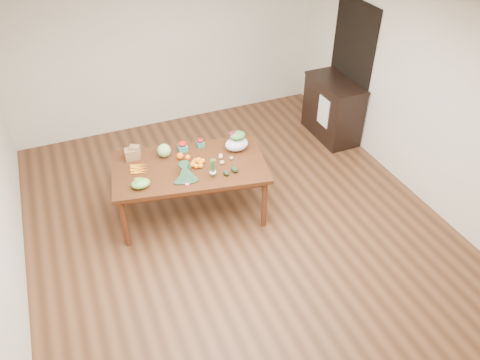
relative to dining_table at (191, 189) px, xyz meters
name	(u,v)px	position (x,y,z in m)	size (l,w,h in m)	color
floor	(240,231)	(0.42, -0.58, -0.38)	(6.00, 6.00, 0.00)	brown
ceiling	(240,12)	(0.42, -0.58, 2.33)	(5.00, 6.00, 0.02)	white
room_walls	(240,140)	(0.42, -0.58, 0.97)	(5.02, 6.02, 2.70)	white
dining_table	(191,189)	(0.00, 0.00, 0.00)	(1.84, 1.02, 0.75)	#452210
doorway_dark	(350,70)	(2.90, 1.02, 0.68)	(0.02, 1.00, 2.10)	black
cabinet	(333,109)	(2.64, 0.96, 0.10)	(0.52, 1.02, 0.94)	black
dish_towel	(323,112)	(2.38, 0.82, 0.18)	(0.02, 0.28, 0.45)	white
paper_bag	(132,153)	(-0.60, 0.41, 0.46)	(0.23, 0.19, 0.16)	#915E41
cabbage	(164,151)	(-0.23, 0.30, 0.46)	(0.17, 0.17, 0.17)	#9AD078
strawberry_basket_a	(182,147)	(0.02, 0.34, 0.43)	(0.11, 0.11, 0.10)	red
strawberry_basket_b	(200,143)	(0.26, 0.35, 0.42)	(0.10, 0.10, 0.09)	#B90C1D
orange_a	(180,156)	(-0.06, 0.17, 0.42)	(0.09, 0.09, 0.09)	orange
orange_b	(188,158)	(0.02, 0.12, 0.41)	(0.07, 0.07, 0.07)	orange
orange_c	(199,161)	(0.13, 0.00, 0.41)	(0.07, 0.07, 0.07)	orange
mandarin_cluster	(197,162)	(0.09, -0.03, 0.43)	(0.18, 0.18, 0.10)	orange
carrots	(139,169)	(-0.58, 0.15, 0.39)	(0.22, 0.22, 0.03)	orange
snap_pea_bag	(141,184)	(-0.64, -0.19, 0.42)	(0.22, 0.16, 0.10)	#5FB23C
kale_bunch	(186,174)	(-0.12, -0.26, 0.45)	(0.32, 0.40, 0.16)	#16321E
asparagus_bundle	(213,168)	(0.18, -0.32, 0.50)	(0.08, 0.08, 0.25)	#4A813B
potato_a	(214,161)	(0.30, -0.05, 0.39)	(0.05, 0.04, 0.04)	tan
potato_b	(222,162)	(0.37, -0.13, 0.40)	(0.06, 0.05, 0.05)	tan
potato_c	(221,155)	(0.41, 0.02, 0.40)	(0.05, 0.05, 0.04)	tan
potato_d	(221,157)	(0.40, -0.01, 0.40)	(0.05, 0.05, 0.05)	tan
potato_e	(231,158)	(0.51, -0.08, 0.40)	(0.05, 0.04, 0.04)	tan
avocado_a	(226,173)	(0.34, -0.36, 0.40)	(0.06, 0.09, 0.06)	black
avocado_b	(234,169)	(0.45, -0.33, 0.41)	(0.07, 0.11, 0.07)	black
salad_bag	(237,142)	(0.66, 0.09, 0.49)	(0.30, 0.22, 0.23)	silver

